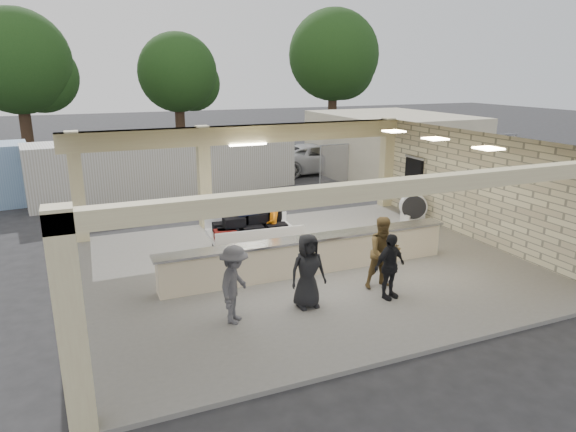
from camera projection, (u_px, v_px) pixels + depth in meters
name	position (u px, v px, depth m)	size (l,w,h in m)	color
ground	(302.00, 269.00, 14.19)	(120.00, 120.00, 0.00)	#242426
pavilion	(300.00, 215.00, 14.49)	(12.01, 10.00, 3.55)	slate
baggage_counter	(310.00, 255.00, 13.58)	(8.20, 0.58, 0.98)	beige
luggage_cart	(251.00, 228.00, 14.86)	(2.65, 1.74, 1.49)	white
drum_fan	(413.00, 207.00, 18.11)	(0.99, 0.70, 1.05)	white
baggage_handler	(274.00, 226.00, 14.86)	(0.62, 0.34, 1.69)	orange
passenger_a	(384.00, 253.00, 12.52)	(0.88, 0.39, 1.81)	brown
passenger_b	(390.00, 266.00, 11.95)	(0.93, 0.34, 1.58)	black
passenger_c	(235.00, 284.00, 10.78)	(1.10, 0.39, 1.71)	#4D4C51
passenger_d	(308.00, 271.00, 11.49)	(0.84, 0.34, 1.72)	black
car_white_a	(317.00, 158.00, 27.62)	(2.55, 5.38, 1.54)	silver
car_white_b	(369.00, 150.00, 30.81)	(1.64, 4.39, 1.39)	silver
car_dark	(284.00, 152.00, 30.47)	(1.40, 3.98, 1.33)	black
container_white	(168.00, 166.00, 22.66)	(11.52, 2.30, 2.50)	silver
fence	(426.00, 158.00, 26.00)	(12.06, 0.06, 2.03)	gray
tree_left	(24.00, 66.00, 31.19)	(6.60, 6.30, 9.00)	#382619
tree_mid	(182.00, 76.00, 36.89)	(6.00, 5.60, 8.00)	#382619
tree_right	(336.00, 59.00, 40.16)	(7.20, 7.00, 10.00)	#382619
adjacent_building	(391.00, 146.00, 26.18)	(6.00, 8.00, 3.20)	beige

